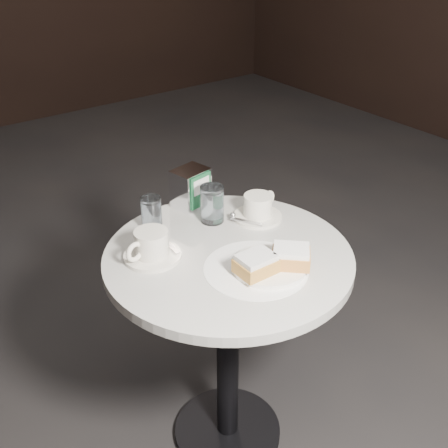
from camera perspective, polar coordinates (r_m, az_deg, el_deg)
The scene contains 9 objects.
ground at distance 2.07m, azimuth 0.35°, elevation -20.48°, with size 7.00×7.00×0.00m, color black.
cafe_table at distance 1.69m, azimuth 0.41°, elevation -8.62°, with size 0.70×0.70×0.74m.
sugar_spill at distance 1.51m, azimuth 3.25°, elevation -4.55°, with size 0.28×0.28×0.00m, color white.
beignet_plate at distance 1.49m, azimuth 4.87°, elevation -3.94°, with size 0.25×0.25×0.07m.
coffee_cup_left at distance 1.54m, azimuth -7.40°, elevation -2.29°, with size 0.19×0.19×0.08m.
coffee_cup_right at distance 1.73m, azimuth 3.48°, elevation 1.61°, with size 0.18×0.18×0.08m.
water_glass_left at distance 1.68m, azimuth -7.38°, elevation 1.11°, with size 0.06×0.06×0.10m.
water_glass_right at distance 1.70m, azimuth -1.22°, elevation 1.99°, with size 0.08×0.08×0.12m.
napkin_dispenser at distance 1.79m, azimuth -3.38°, elevation 3.69°, with size 0.12×0.11×0.13m.
Camera 1 is at (-0.80, -1.04, 1.60)m, focal length 45.00 mm.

